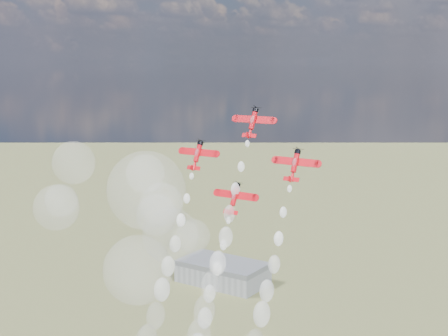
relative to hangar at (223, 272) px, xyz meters
The scene contains 8 objects.
hangar is the anchor object (origin of this frame).
plane_lead 218.66m from the hangar, 54.06° to the right, with size 11.47×5.65×7.65m.
plane_left 210.45m from the hangar, 58.42° to the right, with size 11.47×5.65×7.65m.
plane_right 225.26m from the hangar, 51.49° to the right, with size 11.47×5.65×7.65m.
plane_slot 216.82m from the hangar, 55.53° to the right, with size 11.47×5.65×7.65m.
smoke_trail_lead 217.08m from the hangar, 57.27° to the right, with size 5.14×23.94×47.01m.
smoke_trail_left 210.77m from the hangar, 61.32° to the right, with size 5.53×23.50×47.58m.
drifted_smoke_cloud 192.96m from the hangar, 64.60° to the right, with size 60.46×35.85×44.11m.
Camera 1 is at (73.47, -110.74, 127.99)m, focal length 50.00 mm.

